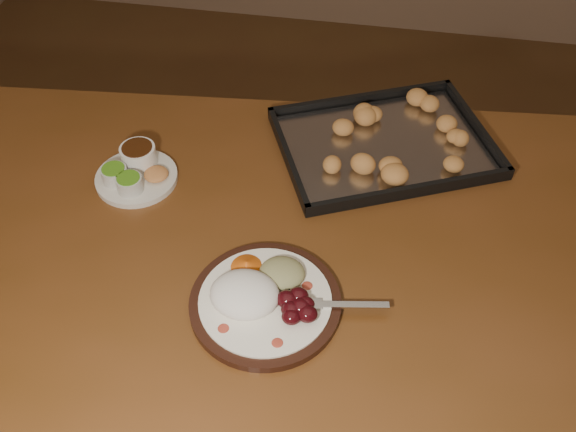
# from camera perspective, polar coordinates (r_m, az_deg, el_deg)

# --- Properties ---
(ground) EXTENTS (4.00, 4.00, 0.00)m
(ground) POSITION_cam_1_polar(r_m,az_deg,el_deg) (1.90, 4.57, -15.24)
(ground) COLOR brown
(ground) RESTS_ON ground
(dining_table) EXTENTS (1.58, 1.04, 0.75)m
(dining_table) POSITION_cam_1_polar(r_m,az_deg,el_deg) (1.29, -2.87, -5.28)
(dining_table) COLOR brown
(dining_table) RESTS_ON ground
(dinner_plate) EXTENTS (0.34, 0.26, 0.06)m
(dinner_plate) POSITION_cam_1_polar(r_m,az_deg,el_deg) (1.11, -2.24, -7.22)
(dinner_plate) COLOR black
(dinner_plate) RESTS_ON dining_table
(condiment_saucer) EXTENTS (0.17, 0.17, 0.06)m
(condiment_saucer) POSITION_cam_1_polar(r_m,az_deg,el_deg) (1.36, -13.45, 3.90)
(condiment_saucer) COLOR silver
(condiment_saucer) RESTS_ON dining_table
(baking_tray) EXTENTS (0.54, 0.48, 0.05)m
(baking_tray) POSITION_cam_1_polar(r_m,az_deg,el_deg) (1.42, 8.56, 6.53)
(baking_tray) COLOR black
(baking_tray) RESTS_ON dining_table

